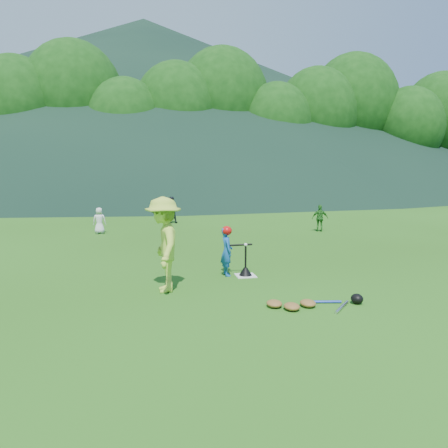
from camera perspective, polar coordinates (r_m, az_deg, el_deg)
name	(u,v)px	position (r m, az deg, el deg)	size (l,w,h in m)	color
ground	(245,276)	(10.17, 2.82, -6.80)	(120.00, 120.00, 0.00)	#254F12
home_plate	(245,276)	(10.17, 2.82, -6.75)	(0.45, 0.45, 0.02)	silver
baseball	(246,245)	(10.02, 2.85, -2.70)	(0.08, 0.08, 0.08)	white
batter_child	(227,251)	(10.10, 0.36, -3.60)	(0.41, 0.27, 1.13)	#16519D
adult_coach	(164,244)	(8.84, -7.88, -2.67)	(1.24, 0.71, 1.92)	#B0D33E
fielder_a	(99,221)	(17.23, -15.97, 0.43)	(0.49, 0.32, 1.00)	silver
fielder_b	(171,210)	(19.89, -6.93, 1.84)	(0.58, 0.45, 1.20)	black
fielder_c	(320,218)	(17.53, 12.43, 0.75)	(0.62, 0.26, 1.05)	#246A20
batting_tee	(246,271)	(10.14, 2.83, -6.09)	(0.30, 0.30, 0.68)	black
batter_gear	(228,232)	(10.04, 0.49, -1.03)	(0.73, 0.26, 0.49)	#BC0E0C
equipment_pile	(308,303)	(8.11, 10.95, -10.13)	(1.80, 0.77, 0.19)	olive
outfield_fence	(165,189)	(37.68, -7.76, 4.53)	(70.07, 0.08, 1.33)	gray
tree_line	(161,108)	(43.84, -8.18, 14.75)	(70.04, 11.40, 14.82)	#382314
distant_hills	(107,104)	(92.37, -15.10, 14.85)	(155.00, 140.00, 32.00)	black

